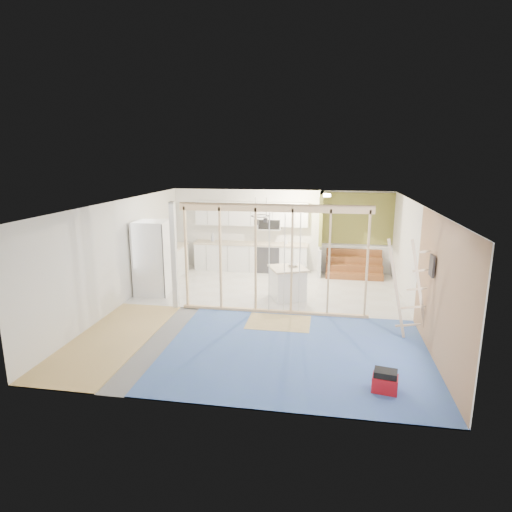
% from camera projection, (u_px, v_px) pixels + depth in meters
% --- Properties ---
extents(room, '(7.01, 8.01, 2.61)m').
position_uv_depth(room, '(261.00, 259.00, 9.88)').
color(room, slate).
rests_on(room, ground).
extents(floor_overlays, '(7.00, 8.00, 0.03)m').
position_uv_depth(floor_overlays, '(264.00, 311.00, 10.22)').
color(floor_overlays, silver).
rests_on(floor_overlays, room).
extents(stud_frame, '(4.66, 0.14, 2.60)m').
position_uv_depth(stud_frame, '(252.00, 247.00, 9.86)').
color(stud_frame, '#E2C38A').
rests_on(stud_frame, room).
extents(base_cabinets, '(4.45, 2.24, 0.93)m').
position_uv_depth(base_cabinets, '(227.00, 258.00, 13.56)').
color(base_cabinets, white).
rests_on(base_cabinets, room).
extents(upper_cabinets, '(3.60, 0.41, 0.85)m').
position_uv_depth(upper_cabinets, '(253.00, 215.00, 13.57)').
color(upper_cabinets, white).
rests_on(upper_cabinets, room).
extents(green_partition, '(2.25, 1.51, 2.60)m').
position_uv_depth(green_partition, '(345.00, 246.00, 13.15)').
color(green_partition, olive).
rests_on(green_partition, room).
extents(pot_rack, '(0.52, 0.52, 0.72)m').
position_uv_depth(pot_rack, '(260.00, 218.00, 11.59)').
color(pot_rack, black).
rests_on(pot_rack, room).
extents(sheathing_panel, '(0.02, 4.00, 2.60)m').
position_uv_depth(sheathing_panel, '(441.00, 294.00, 7.40)').
color(sheathing_panel, tan).
rests_on(sheathing_panel, room).
extents(electrical_panel, '(0.04, 0.30, 0.40)m').
position_uv_depth(electrical_panel, '(432.00, 266.00, 7.91)').
color(electrical_panel, '#393A3F').
rests_on(electrical_panel, room).
extents(ceiling_light, '(0.32, 0.32, 0.08)m').
position_uv_depth(ceiling_light, '(325.00, 195.00, 12.26)').
color(ceiling_light, '#FFEABF').
rests_on(ceiling_light, room).
extents(fridge, '(0.94, 0.91, 1.99)m').
position_uv_depth(fridge, '(153.00, 258.00, 11.34)').
color(fridge, white).
rests_on(fridge, room).
extents(island, '(1.14, 1.14, 0.85)m').
position_uv_depth(island, '(288.00, 283.00, 11.05)').
color(island, white).
rests_on(island, room).
extents(bowl, '(0.31, 0.31, 0.06)m').
position_uv_depth(bowl, '(293.00, 265.00, 11.06)').
color(bowl, silver).
rests_on(bowl, island).
extents(soap_bottle_a, '(0.14, 0.14, 0.30)m').
position_uv_depth(soap_bottle_a, '(213.00, 237.00, 13.88)').
color(soap_bottle_a, '#A1A5B4').
rests_on(soap_bottle_a, base_cabinets).
extents(soap_bottle_b, '(0.08, 0.08, 0.17)m').
position_uv_depth(soap_bottle_b, '(287.00, 241.00, 13.47)').
color(soap_bottle_b, silver).
rests_on(soap_bottle_b, base_cabinets).
extents(toolbox, '(0.44, 0.36, 0.37)m').
position_uv_depth(toolbox, '(385.00, 382.00, 6.70)').
color(toolbox, '#AA0F17').
rests_on(toolbox, room).
extents(ladder, '(1.09, 0.12, 2.03)m').
position_uv_depth(ladder, '(411.00, 289.00, 8.51)').
color(ladder, '#DDB587').
rests_on(ladder, room).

